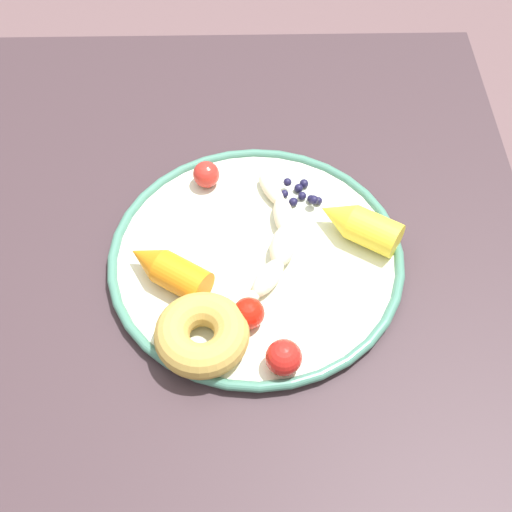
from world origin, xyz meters
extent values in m
plane|color=brown|center=(0.00, 0.00, 0.00)|extent=(6.00, 6.00, 0.00)
cube|color=#37282D|center=(0.00, 0.00, 0.71)|extent=(0.91, 0.77, 0.03)
cube|color=#3A2228|center=(0.39, -0.32, 0.35)|extent=(0.05, 0.05, 0.70)
cube|color=#3A2228|center=(0.39, 0.32, 0.35)|extent=(0.05, 0.05, 0.70)
cylinder|color=silver|center=(0.01, -0.04, 0.73)|extent=(0.34, 0.34, 0.01)
torus|color=#417765|center=(0.01, -0.04, 0.74)|extent=(0.35, 0.35, 0.01)
ellipsoid|color=beige|center=(-0.07, -0.02, 0.75)|extent=(0.05, 0.06, 0.02)
ellipsoid|color=beige|center=(-0.04, -0.05, 0.75)|extent=(0.06, 0.05, 0.02)
ellipsoid|color=beige|center=(0.01, -0.07, 0.75)|extent=(0.06, 0.04, 0.03)
ellipsoid|color=beige|center=(0.06, -0.07, 0.75)|extent=(0.06, 0.03, 0.02)
ellipsoid|color=beige|center=(0.10, -0.06, 0.75)|extent=(0.06, 0.04, 0.02)
cylinder|color=orange|center=(-0.04, 0.05, 0.76)|extent=(0.07, 0.07, 0.04)
cone|color=orange|center=(-0.01, 0.09, 0.76)|extent=(0.06, 0.06, 0.04)
cylinder|color=yellow|center=(0.02, -0.18, 0.76)|extent=(0.07, 0.07, 0.04)
cone|color=yellow|center=(0.05, -0.14, 0.76)|extent=(0.06, 0.06, 0.04)
torus|color=#B89344|center=(-0.11, 0.02, 0.76)|extent=(0.13, 0.13, 0.04)
sphere|color=#191638|center=(0.09, -0.11, 0.74)|extent=(0.01, 0.01, 0.01)
sphere|color=#191638|center=(0.09, -0.12, 0.74)|extent=(0.01, 0.01, 0.01)
sphere|color=#191638|center=(0.12, -0.10, 0.74)|extent=(0.01, 0.01, 0.01)
sphere|color=#191638|center=(0.09, -0.10, 0.74)|extent=(0.01, 0.01, 0.01)
sphere|color=#191638|center=(0.08, -0.09, 0.74)|extent=(0.01, 0.01, 0.01)
sphere|color=#191638|center=(0.10, -0.08, 0.74)|extent=(0.01, 0.01, 0.01)
sphere|color=#191638|center=(0.11, -0.09, 0.74)|extent=(0.01, 0.01, 0.01)
sphere|color=#191638|center=(0.08, -0.11, 0.75)|extent=(0.01, 0.01, 0.01)
sphere|color=#191638|center=(0.11, -0.08, 0.75)|extent=(0.01, 0.01, 0.01)
sphere|color=red|center=(0.12, 0.02, 0.76)|extent=(0.03, 0.03, 0.03)
sphere|color=red|center=(-0.14, -0.06, 0.76)|extent=(0.04, 0.04, 0.04)
sphere|color=red|center=(-0.09, -0.03, 0.76)|extent=(0.04, 0.04, 0.04)
camera|label=1|loc=(-0.49, -0.03, 1.40)|focal=48.64mm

